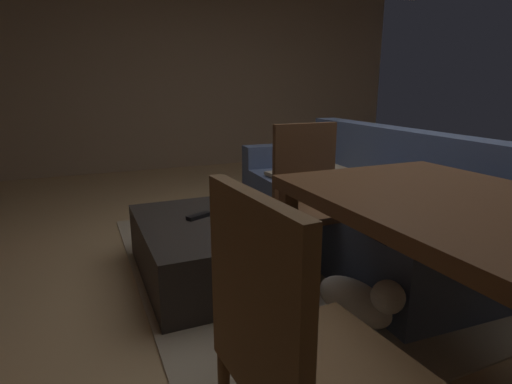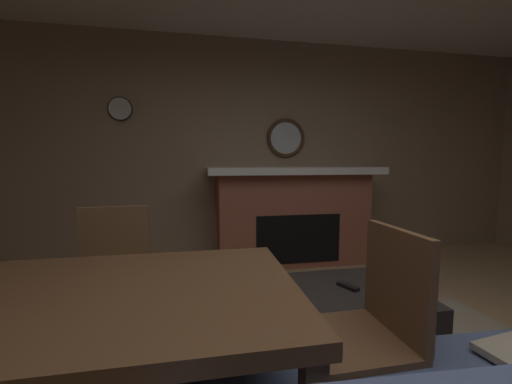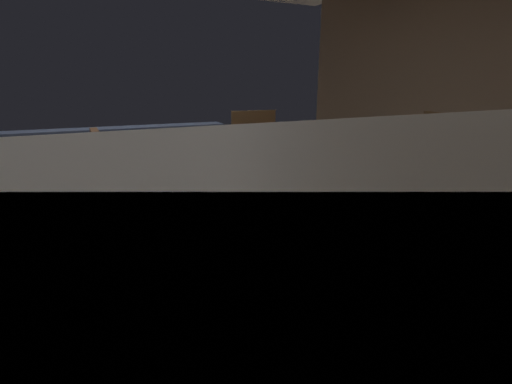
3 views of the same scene
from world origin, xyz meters
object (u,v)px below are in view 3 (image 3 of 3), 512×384
(dining_chair_west, at_px, (124,199))
(small_dog, at_px, (244,241))
(dining_table, at_px, (309,156))
(couch, at_px, (84,211))
(tv_remote, at_px, (93,283))
(dining_chair_north, at_px, (258,154))
(ottoman_coffee_table, at_px, (115,315))
(dining_chair_east, at_px, (430,159))
(dining_chair_south, at_px, (398,209))
(potted_plant, at_px, (307,154))

(dining_chair_west, bearing_deg, small_dog, -12.90)
(dining_table, distance_m, dining_chair_west, 1.33)
(couch, distance_m, tv_remote, 1.24)
(couch, distance_m, dining_table, 1.69)
(couch, bearing_deg, dining_chair_north, 10.97)
(ottoman_coffee_table, distance_m, dining_chair_east, 2.90)
(dining_table, bearing_deg, small_dog, -164.99)
(dining_chair_north, xyz_separation_m, small_dog, (-0.62, -1.03, -0.36))
(couch, bearing_deg, ottoman_coffee_table, -86.43)
(dining_chair_south, bearing_deg, dining_table, 90.39)
(small_dog, bearing_deg, ottoman_coffee_table, -150.44)
(dining_chair_west, height_order, potted_plant, dining_chair_west)
(dining_chair_east, relative_size, small_dog, 1.90)
(dining_table, height_order, small_dog, dining_table)
(dining_chair_south, xyz_separation_m, dining_chair_east, (1.32, 0.86, 0.00))
(dining_chair_east, height_order, potted_plant, dining_chair_east)
(tv_remote, relative_size, dining_chair_south, 0.17)
(dining_chair_north, xyz_separation_m, potted_plant, (1.13, 0.82, -0.24))
(ottoman_coffee_table, relative_size, potted_plant, 2.17)
(couch, bearing_deg, potted_plant, 22.72)
(couch, relative_size, dining_chair_east, 2.52)
(dining_chair_west, bearing_deg, ottoman_coffee_table, -103.08)
(couch, distance_m, potted_plant, 2.92)
(dining_chair_north, height_order, small_dog, dining_chair_north)
(ottoman_coffee_table, xyz_separation_m, dining_chair_south, (1.48, -0.21, 0.34))
(couch, height_order, potted_plant, couch)
(dining_table, distance_m, potted_plant, 2.07)
(couch, relative_size, dining_table, 1.25)
(dining_chair_east, distance_m, dining_chair_north, 1.58)
(couch, height_order, ottoman_coffee_table, couch)
(tv_remote, distance_m, dining_table, 1.72)
(couch, bearing_deg, dining_table, -19.97)
(ottoman_coffee_table, bearing_deg, couch, 93.57)
(tv_remote, xyz_separation_m, potted_plant, (2.69, 2.37, -0.09))
(couch, xyz_separation_m, small_dog, (0.94, -0.73, -0.13))
(couch, relative_size, dining_chair_north, 2.52)
(couch, distance_m, dining_chair_north, 1.61)
(couch, xyz_separation_m, ottoman_coffee_table, (0.08, -1.22, -0.12))
(tv_remote, bearing_deg, couch, 66.45)
(dining_table, distance_m, dining_chair_east, 1.33)
(tv_remote, xyz_separation_m, dining_chair_east, (2.87, 0.67, 0.15))
(dining_table, bearing_deg, tv_remote, -156.38)
(dining_chair_south, height_order, dining_chair_east, same)
(dining_chair_west, bearing_deg, dining_table, 0.05)
(dining_table, bearing_deg, ottoman_coffee_table, -156.10)
(couch, bearing_deg, dining_chair_east, -11.20)
(dining_chair_south, xyz_separation_m, potted_plant, (1.13, 2.56, -0.24))
(dining_table, height_order, dining_chair_north, dining_chair_north)
(tv_remote, xyz_separation_m, dining_chair_west, (0.22, 0.68, 0.15))
(dining_table, bearing_deg, potted_plant, 56.08)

